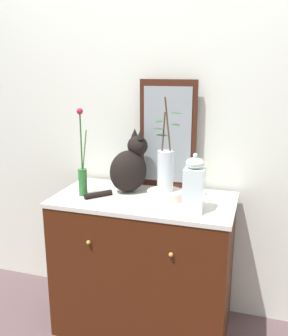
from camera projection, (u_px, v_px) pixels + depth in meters
ground_plane at (144, 324)px, 2.43m from camera, size 6.00×6.00×0.00m
wall_back at (160, 115)px, 2.41m from camera, size 4.40×0.08×2.60m
sideboard at (144, 264)px, 2.32m from camera, size 1.05×0.56×0.86m
mirror_leaning at (168, 135)px, 2.33m from camera, size 0.35×0.03×0.67m
cat_sitting at (129, 167)px, 2.28m from camera, size 0.35×0.37×0.38m
vase_slim_green at (83, 174)px, 2.22m from camera, size 0.06×0.05×0.52m
bowl_porcelain at (165, 195)px, 2.18m from camera, size 0.21×0.21×0.05m
vase_glass_clear at (165, 169)px, 2.14m from camera, size 0.18×0.12×0.54m
jar_lidded_porcelain at (194, 186)px, 1.97m from camera, size 0.11×0.11×0.32m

